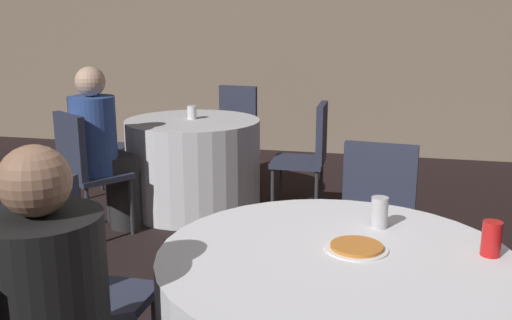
{
  "coord_description": "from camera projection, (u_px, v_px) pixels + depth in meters",
  "views": [
    {
      "loc": [
        0.18,
        -1.93,
        1.53
      ],
      "look_at": [
        -0.44,
        0.78,
        0.85
      ],
      "focal_mm": 40.0,
      "sensor_mm": 36.0,
      "label": 1
    }
  ],
  "objects": [
    {
      "name": "chair_far_north",
      "position": [
        235.0,
        124.0,
        5.53
      ],
      "size": [
        0.44,
        0.44,
        0.91
      ],
      "rotation": [
        0.0,
        0.0,
        -3.25
      ],
      "color": "#2D3347",
      "rests_on": "ground_plane"
    },
    {
      "name": "cup_far",
      "position": [
        192.0,
        112.0,
        4.62
      ],
      "size": [
        0.08,
        0.08,
        0.11
      ],
      "color": "white",
      "rests_on": "table_far"
    },
    {
      "name": "chair_near_north",
      "position": [
        376.0,
        215.0,
        2.96
      ],
      "size": [
        0.44,
        0.45,
        0.91
      ],
      "rotation": [
        0.0,
        0.0,
        -3.26
      ],
      "color": "#2D3347",
      "rests_on": "ground_plane"
    },
    {
      "name": "chair_near_west",
      "position": [
        73.0,
        275.0,
        2.26
      ],
      "size": [
        0.42,
        0.41,
        0.91
      ],
      "rotation": [
        0.0,
        0.0,
        -1.6
      ],
      "color": "#2D3347",
      "rests_on": "ground_plane"
    },
    {
      "name": "soda_can_silver",
      "position": [
        379.0,
        212.0,
        2.2
      ],
      "size": [
        0.07,
        0.07,
        0.12
      ],
      "color": "silver",
      "rests_on": "table_near"
    },
    {
      "name": "chair_far_east",
      "position": [
        310.0,
        150.0,
        4.45
      ],
      "size": [
        0.41,
        0.4,
        0.91
      ],
      "rotation": [
        0.0,
        0.0,
        -4.7
      ],
      "color": "#2D3347",
      "rests_on": "ground_plane"
    },
    {
      "name": "chair_far_southwest",
      "position": [
        84.0,
        164.0,
        4.02
      ],
      "size": [
        0.56,
        0.56,
        0.91
      ],
      "rotation": [
        0.0,
        0.0,
        -0.6
      ],
      "color": "#2D3347",
      "rests_on": "ground_plane"
    },
    {
      "name": "table_far",
      "position": [
        194.0,
        165.0,
        4.69
      ],
      "size": [
        1.09,
        1.09,
        0.75
      ],
      "color": "silver",
      "rests_on": "ground_plane"
    },
    {
      "name": "chair_far_west",
      "position": [
        94.0,
        136.0,
        4.97
      ],
      "size": [
        0.45,
        0.45,
        0.91
      ],
      "rotation": [
        0.0,
        0.0,
        -1.7
      ],
      "color": "#2D3347",
      "rests_on": "ground_plane"
    },
    {
      "name": "person_blue_shirt",
      "position": [
        104.0,
        151.0,
        4.11
      ],
      "size": [
        0.44,
        0.47,
        1.22
      ],
      "rotation": [
        0.0,
        0.0,
        -0.6
      ],
      "color": "#282828",
      "rests_on": "ground_plane"
    },
    {
      "name": "pizza_plate_near",
      "position": [
        357.0,
        247.0,
        2.0
      ],
      "size": [
        0.22,
        0.22,
        0.02
      ],
      "color": "white",
      "rests_on": "table_near"
    },
    {
      "name": "soda_can_red",
      "position": [
        491.0,
        239.0,
        1.94
      ],
      "size": [
        0.07,
        0.07,
        0.12
      ],
      "color": "red",
      "rests_on": "table_near"
    },
    {
      "name": "wall_back",
      "position": [
        372.0,
        32.0,
        6.35
      ],
      "size": [
        16.0,
        0.06,
        2.8
      ],
      "color": "gray",
      "rests_on": "ground_plane"
    }
  ]
}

